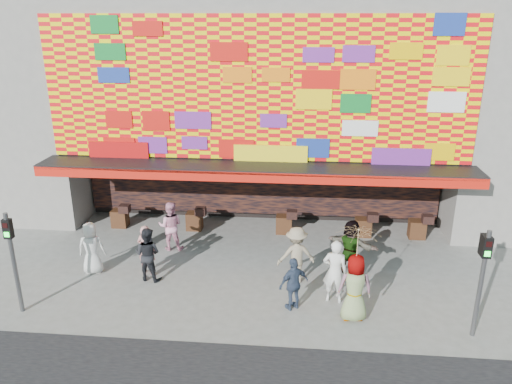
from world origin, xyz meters
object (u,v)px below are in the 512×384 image
Objects in this scene: signal_right at (483,272)px; ped_e at (294,284)px; ped_a at (91,248)px; ped_c at (148,254)px; ped_i at (170,226)px; ped_h at (335,271)px; ped_d at (296,255)px; parasol at (358,246)px; ped_g at (355,288)px; signal_left at (12,252)px; ped_f at (351,247)px; ped_b at (146,250)px.

ped_e is at bearing 169.87° from signal_right.
ped_a is 0.99× the size of ped_c.
ped_e is at bearing 137.60° from ped_i.
ped_i is at bearing -71.97° from ped_e.
ped_h is (-3.56, 1.35, -0.89)m from signal_right.
ped_h is (1.13, -1.05, 0.05)m from ped_d.
parasol reaches higher than ped_i.
signal_right is at bearing 166.66° from ped_g.
signal_left reaches higher than parasol.
ped_a is 0.95× the size of ped_d.
ped_a is 0.95× the size of ped_f.
ped_c is at bearing 34.66° from signal_left.
ped_d is 0.95× the size of ped_h.
ped_h is at bearing 123.69° from ped_d.
ped_e is 1.29m from ped_h.
ped_g is (1.65, -0.37, 0.17)m from ped_e.
ped_g is (8.19, -1.91, 0.10)m from ped_a.
ped_c is 5.83m from ped_h.
ped_d is at bearing 49.59° from ped_f.
signal_left reaches higher than ped_h.
parasol is (9.33, 0.47, 0.36)m from signal_left.
ped_c is 4.66m from ped_d.
signal_left is 1.00× the size of signal_right.
ped_f is at bearing 164.68° from ped_i.
signal_left is 1.68× the size of ped_i.
ped_h reaches higher than ped_f.
ped_c is 0.90× the size of ped_h.
ped_h is 0.97× the size of parasol.
signal_left is 1.55× the size of ped_g.
ped_a is at bearing 15.46° from ped_b.
parasol is at bearing 157.32° from ped_a.
ped_c is (3.07, 2.12, -0.99)m from signal_left.
signal_left is 5.48m from ped_i.
ped_i is 7.33m from parasol.
ped_a is at bearing 4.06° from ped_c.
ped_a is 6.58m from ped_d.
ped_d is (4.80, -0.06, 0.07)m from ped_b.
ped_h reaches higher than ped_e.
ped_d is at bearing -125.45° from ped_e.
ped_f reaches higher than ped_a.
ped_h is at bearing 118.83° from parasol.
ped_c is 6.46m from ped_f.
ped_f is 2.64m from ped_g.
parasol is at bearing 114.67° from ped_f.
parasol is at bearing 171.25° from signal_right.
signal_left is 1.55× the size of ped_h.
ped_a is 0.90× the size of ped_g.
ped_d is at bearing -164.65° from ped_c.
ped_c is 1.10× the size of ped_e.
ped_d reaches higher than ped_b.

